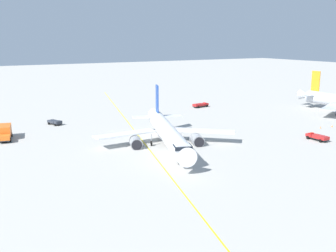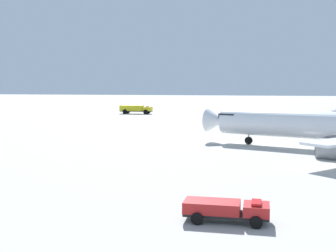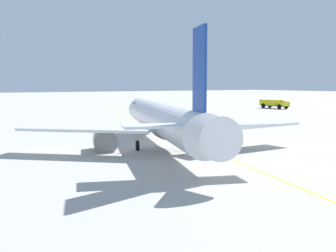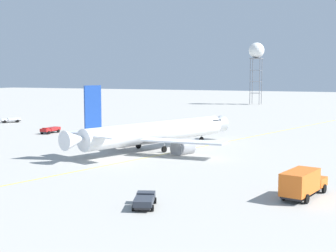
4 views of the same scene
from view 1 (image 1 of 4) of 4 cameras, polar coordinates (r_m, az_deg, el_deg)
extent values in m
plane|color=#ADAAA3|center=(84.26, 0.98, -3.49)|extent=(600.00, 600.00, 0.00)
cylinder|color=white|center=(86.32, -0.09, -0.90)|extent=(31.98, 14.40, 3.66)
cone|color=white|center=(69.69, 2.43, -4.10)|extent=(3.99, 4.29, 3.48)
cone|color=white|center=(103.48, -1.81, 1.46)|extent=(4.81, 4.28, 3.11)
cube|color=black|center=(71.53, 2.06, -2.98)|extent=(3.31, 3.74, 0.70)
ellipsoid|color=slate|center=(88.11, -0.27, -1.30)|extent=(12.18, 7.05, 2.02)
cube|color=#193D93|center=(99.30, -1.53, 3.85)|extent=(3.09, 1.30, 6.64)
cube|color=white|center=(100.59, 0.40, 1.41)|extent=(4.25, 5.93, 0.20)
cube|color=white|center=(99.59, -3.46, 1.27)|extent=(4.25, 5.93, 0.20)
cube|color=white|center=(91.10, 5.02, -0.66)|extent=(11.72, 12.56, 0.28)
cube|color=white|center=(88.24, -6.02, -1.10)|extent=(3.98, 13.97, 0.28)
cylinder|color=gray|center=(88.82, 4.09, -2.00)|extent=(4.32, 3.66, 2.58)
cylinder|color=black|center=(87.05, 4.39, -2.30)|extent=(0.88, 2.11, 2.19)
cylinder|color=gray|center=(86.59, -4.52, -2.38)|extent=(4.32, 3.66, 2.58)
cylinder|color=black|center=(84.77, -4.39, -2.69)|extent=(0.88, 2.11, 2.19)
cylinder|color=#9EA0A5|center=(74.95, 1.57, -4.24)|extent=(0.20, 0.20, 2.03)
cylinder|color=black|center=(75.25, 1.57, -4.98)|extent=(1.14, 0.65, 1.10)
cylinder|color=#9EA0A5|center=(88.86, 1.78, -1.62)|extent=(0.20, 0.20, 2.03)
cylinder|color=black|center=(89.11, 1.78, -2.25)|extent=(1.14, 0.65, 1.10)
cylinder|color=#9EA0A5|center=(87.79, -2.35, -1.80)|extent=(0.20, 0.20, 2.03)
cylinder|color=black|center=(88.04, -2.34, -2.44)|extent=(1.14, 0.65, 1.10)
cone|color=#B2B7C1|center=(147.79, 18.68, 4.14)|extent=(4.20, 3.76, 3.53)
cube|color=orange|center=(144.96, 19.97, 5.94)|extent=(3.21, 0.42, 6.64)
cube|color=#B2B7C1|center=(148.16, 20.64, 4.23)|extent=(2.89, 5.25, 0.20)
cube|color=#B2B7C1|center=(142.80, 19.02, 4.08)|extent=(2.89, 5.25, 0.20)
cube|color=#B2B7C1|center=(130.88, 22.07, 2.47)|extent=(9.85, 14.02, 0.28)
cube|color=#232326|center=(113.61, -15.58, 0.39)|extent=(4.62, 2.99, 0.20)
cube|color=#2D333D|center=(112.29, -15.15, 0.51)|extent=(1.87, 2.20, 0.70)
cube|color=black|center=(111.83, -14.99, 0.53)|extent=(0.62, 1.50, 0.39)
cube|color=#2D333D|center=(114.15, -15.80, 0.63)|extent=(3.31, 2.73, 0.60)
cylinder|color=black|center=(112.92, -14.75, 0.31)|extent=(0.70, 0.48, 0.64)
cylinder|color=black|center=(111.89, -15.53, 0.16)|extent=(0.70, 0.48, 0.64)
cylinder|color=black|center=(115.27, -15.59, 0.50)|extent=(0.70, 0.48, 0.64)
cylinder|color=black|center=(114.26, -16.35, 0.35)|extent=(0.70, 0.48, 0.64)
cube|color=#232326|center=(98.67, 20.16, -1.63)|extent=(5.27, 1.62, 0.20)
cube|color=red|center=(99.73, 19.38, -1.18)|extent=(1.59, 1.89, 0.65)
cube|color=black|center=(100.14, 19.08, -1.05)|extent=(0.08, 1.59, 0.36)
cube|color=red|center=(98.02, 20.58, -1.48)|extent=(3.49, 1.90, 0.70)
cube|color=red|center=(99.63, 19.39, -0.94)|extent=(0.60, 1.32, 0.16)
cylinder|color=black|center=(99.14, 19.00, -1.54)|extent=(0.76, 0.28, 0.76)
cylinder|color=black|center=(100.55, 19.71, -1.41)|extent=(0.76, 0.28, 0.76)
cylinder|color=black|center=(96.94, 20.56, -1.96)|extent=(0.76, 0.28, 0.76)
cylinder|color=black|center=(98.38, 21.26, -1.81)|extent=(0.76, 0.28, 0.76)
cube|color=#232326|center=(100.44, -21.84, -1.45)|extent=(8.65, 3.85, 0.20)
cube|color=orange|center=(97.40, -21.98, -1.51)|extent=(2.87, 2.99, 1.00)
cube|color=black|center=(96.30, -22.03, -1.57)|extent=(0.52, 2.11, 0.56)
cube|color=orange|center=(101.43, -21.86, -0.57)|extent=(6.18, 3.69, 2.40)
cylinder|color=black|center=(97.52, -21.20, -1.85)|extent=(1.04, 0.48, 1.00)
cylinder|color=black|center=(102.98, -21.04, -1.13)|extent=(1.04, 0.48, 1.00)
cylinder|color=black|center=(103.18, -22.45, -1.22)|extent=(1.04, 0.48, 1.00)
cube|color=#232326|center=(137.74, 4.58, 2.83)|extent=(2.49, 5.96, 0.20)
cube|color=red|center=(139.05, 5.19, 3.08)|extent=(2.14, 2.01, 0.65)
cube|color=black|center=(139.56, 5.42, 3.15)|extent=(1.59, 0.32, 0.36)
cube|color=red|center=(137.01, 4.29, 2.97)|extent=(2.47, 4.09, 0.70)
cube|color=red|center=(138.98, 5.20, 3.25)|extent=(1.41, 0.80, 0.16)
cylinder|color=black|center=(139.81, 4.92, 2.92)|extent=(0.39, 0.79, 0.76)
cylinder|color=black|center=(138.46, 5.46, 2.82)|extent=(0.39, 0.79, 0.76)
cylinder|color=black|center=(137.20, 3.74, 2.76)|extent=(0.39, 0.79, 0.76)
cylinder|color=black|center=(135.82, 4.28, 2.66)|extent=(0.39, 0.79, 0.76)
cube|color=yellow|center=(88.62, -3.10, -2.71)|extent=(177.16, 49.36, 0.01)
cone|color=orange|center=(112.25, 20.59, -0.16)|extent=(0.36, 0.36, 0.55)
cylinder|color=white|center=(112.24, 20.59, -0.15)|extent=(0.22, 0.22, 0.06)
cone|color=orange|center=(115.12, 21.99, 0.02)|extent=(0.36, 0.36, 0.55)
cylinder|color=white|center=(115.12, 21.99, 0.03)|extent=(0.22, 0.22, 0.06)
camera|label=2|loc=(120.03, 28.02, 3.94)|focal=46.87mm
camera|label=3|loc=(132.07, 0.36, 5.44)|focal=44.62mm
camera|label=4|loc=(151.79, -28.06, 7.26)|focal=52.18mm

